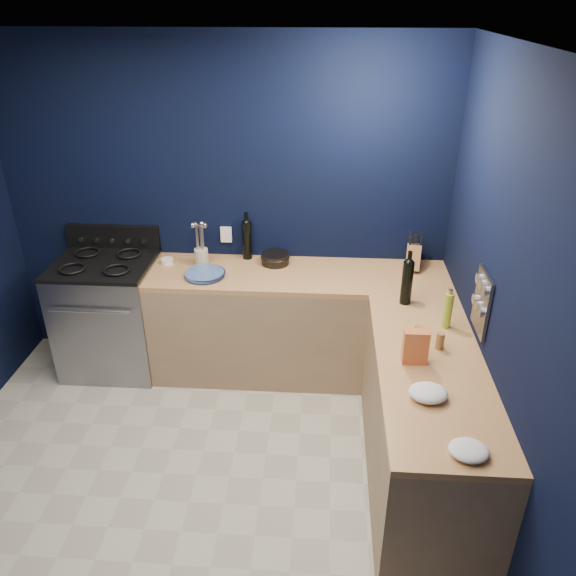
# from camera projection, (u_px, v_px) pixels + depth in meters

# --- Properties ---
(floor) EXTENTS (3.50, 3.50, 0.02)m
(floor) POSITION_uv_depth(u_px,v_px,m) (189.00, 503.00, 3.52)
(floor) COLOR #ACA796
(floor) RESTS_ON ground
(ceiling) EXTENTS (3.50, 3.50, 0.02)m
(ceiling) POSITION_uv_depth(u_px,v_px,m) (137.00, 48.00, 2.29)
(ceiling) COLOR silver
(ceiling) RESTS_ON ground
(wall_back) EXTENTS (3.50, 0.02, 2.60)m
(wall_back) POSITION_uv_depth(u_px,v_px,m) (225.00, 208.00, 4.46)
(wall_back) COLOR black
(wall_back) RESTS_ON ground
(wall_right) EXTENTS (0.02, 3.50, 2.60)m
(wall_right) POSITION_uv_depth(u_px,v_px,m) (517.00, 336.00, 2.80)
(wall_right) COLOR black
(wall_right) RESTS_ON ground
(cab_back) EXTENTS (2.30, 0.63, 0.86)m
(cab_back) POSITION_uv_depth(u_px,v_px,m) (298.00, 326.00, 4.54)
(cab_back) COLOR #9B7A57
(cab_back) RESTS_ON floor
(top_back) EXTENTS (2.30, 0.63, 0.04)m
(top_back) POSITION_uv_depth(u_px,v_px,m) (298.00, 276.00, 4.33)
(top_back) COLOR #935E34
(top_back) RESTS_ON cab_back
(cab_right) EXTENTS (0.63, 1.67, 0.86)m
(cab_right) POSITION_uv_depth(u_px,v_px,m) (423.00, 428.00, 3.48)
(cab_right) COLOR #9B7A57
(cab_right) RESTS_ON floor
(top_right) EXTENTS (0.63, 1.67, 0.04)m
(top_right) POSITION_uv_depth(u_px,v_px,m) (432.00, 368.00, 3.27)
(top_right) COLOR #935E34
(top_right) RESTS_ON cab_right
(gas_range) EXTENTS (0.76, 0.66, 0.92)m
(gas_range) POSITION_uv_depth(u_px,v_px,m) (111.00, 317.00, 4.61)
(gas_range) COLOR gray
(gas_range) RESTS_ON floor
(oven_door) EXTENTS (0.59, 0.02, 0.42)m
(oven_door) POSITION_uv_depth(u_px,v_px,m) (97.00, 339.00, 4.33)
(oven_door) COLOR black
(oven_door) RESTS_ON gas_range
(cooktop) EXTENTS (0.76, 0.66, 0.03)m
(cooktop) POSITION_uv_depth(u_px,v_px,m) (102.00, 264.00, 4.38)
(cooktop) COLOR black
(cooktop) RESTS_ON gas_range
(backguard) EXTENTS (0.76, 0.06, 0.20)m
(backguard) POSITION_uv_depth(u_px,v_px,m) (113.00, 237.00, 4.60)
(backguard) COLOR black
(backguard) RESTS_ON gas_range
(spice_panel) EXTENTS (0.02, 0.28, 0.38)m
(spice_panel) POSITION_uv_depth(u_px,v_px,m) (482.00, 303.00, 3.34)
(spice_panel) COLOR gray
(spice_panel) RESTS_ON wall_right
(wall_outlet) EXTENTS (0.09, 0.02, 0.13)m
(wall_outlet) POSITION_uv_depth(u_px,v_px,m) (226.00, 235.00, 4.54)
(wall_outlet) COLOR white
(wall_outlet) RESTS_ON wall_back
(plate_stack) EXTENTS (0.39, 0.39, 0.04)m
(plate_stack) POSITION_uv_depth(u_px,v_px,m) (204.00, 274.00, 4.26)
(plate_stack) COLOR #31498D
(plate_stack) RESTS_ON top_back
(ramekin) EXTENTS (0.13, 0.13, 0.04)m
(ramekin) POSITION_uv_depth(u_px,v_px,m) (167.00, 261.00, 4.48)
(ramekin) COLOR white
(ramekin) RESTS_ON top_back
(utensil_crock) EXTENTS (0.14, 0.14, 0.13)m
(utensil_crock) POSITION_uv_depth(u_px,v_px,m) (201.00, 257.00, 4.43)
(utensil_crock) COLOR beige
(utensil_crock) RESTS_ON top_back
(wine_bottle_back) EXTENTS (0.08, 0.08, 0.31)m
(wine_bottle_back) POSITION_uv_depth(u_px,v_px,m) (247.00, 240.00, 4.50)
(wine_bottle_back) COLOR black
(wine_bottle_back) RESTS_ON top_back
(lemon_basket) EXTENTS (0.27, 0.27, 0.08)m
(lemon_basket) POSITION_uv_depth(u_px,v_px,m) (275.00, 259.00, 4.46)
(lemon_basket) COLOR black
(lemon_basket) RESTS_ON top_back
(knife_block) EXTENTS (0.14, 0.24, 0.24)m
(knife_block) POSITION_uv_depth(u_px,v_px,m) (413.00, 257.00, 4.36)
(knife_block) COLOR #935E33
(knife_block) RESTS_ON top_back
(wine_bottle_right) EXTENTS (0.10, 0.10, 0.31)m
(wine_bottle_right) POSITION_uv_depth(u_px,v_px,m) (407.00, 283.00, 3.84)
(wine_bottle_right) COLOR black
(wine_bottle_right) RESTS_ON top_right
(oil_bottle) EXTENTS (0.06, 0.06, 0.24)m
(oil_bottle) POSITION_uv_depth(u_px,v_px,m) (448.00, 311.00, 3.58)
(oil_bottle) COLOR #91AF28
(oil_bottle) RESTS_ON top_right
(spice_jar_near) EXTENTS (0.06, 0.06, 0.11)m
(spice_jar_near) POSITION_uv_depth(u_px,v_px,m) (440.00, 341.00, 3.39)
(spice_jar_near) COLOR olive
(spice_jar_near) RESTS_ON top_right
(spice_jar_far) EXTENTS (0.05, 0.05, 0.10)m
(spice_jar_far) POSITION_uv_depth(u_px,v_px,m) (418.00, 333.00, 3.48)
(spice_jar_far) COLOR olive
(spice_jar_far) RESTS_ON top_right
(crouton_bag) EXTENTS (0.15, 0.07, 0.21)m
(crouton_bag) POSITION_uv_depth(u_px,v_px,m) (415.00, 347.00, 3.24)
(crouton_bag) COLOR red
(crouton_bag) RESTS_ON top_right
(towel_front) EXTENTS (0.21, 0.18, 0.07)m
(towel_front) POSITION_uv_depth(u_px,v_px,m) (428.00, 393.00, 2.98)
(towel_front) COLOR white
(towel_front) RESTS_ON top_right
(towel_end) EXTENTS (0.24, 0.22, 0.06)m
(towel_end) POSITION_uv_depth(u_px,v_px,m) (469.00, 450.00, 2.62)
(towel_end) COLOR white
(towel_end) RESTS_ON top_right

